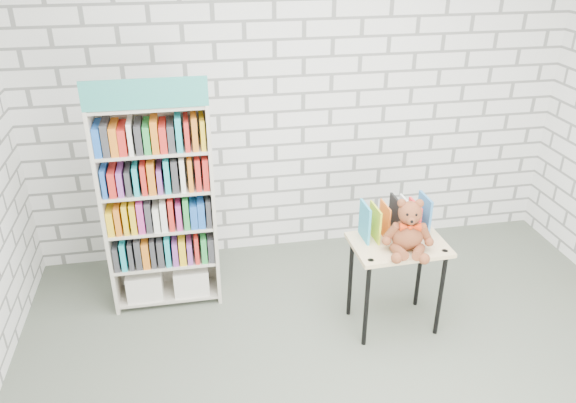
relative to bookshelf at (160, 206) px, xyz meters
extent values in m
cube|color=silver|center=(1.19, 0.64, 0.59)|extent=(4.50, 0.02, 2.80)
cube|color=beige|center=(-0.38, -0.01, -0.02)|extent=(0.03, 0.31, 1.58)
cube|color=beige|center=(0.38, -0.01, -0.02)|extent=(0.03, 0.31, 1.58)
cube|color=beige|center=(0.00, 0.14, -0.02)|extent=(0.79, 0.02, 1.58)
cube|color=teal|center=(0.00, -0.15, 0.87)|extent=(0.79, 0.02, 0.19)
cube|color=beige|center=(0.00, -0.01, -0.76)|extent=(0.74, 0.29, 0.02)
cube|color=beige|center=(0.00, -0.01, -0.46)|extent=(0.74, 0.29, 0.02)
cube|color=beige|center=(0.00, -0.01, -0.16)|extent=(0.74, 0.29, 0.02)
cube|color=beige|center=(0.00, -0.01, 0.14)|extent=(0.74, 0.29, 0.02)
cube|color=beige|center=(0.00, -0.01, 0.44)|extent=(0.74, 0.29, 0.02)
cube|color=beige|center=(0.00, -0.01, 0.75)|extent=(0.74, 0.29, 0.02)
cube|color=silver|center=(-0.18, -0.01, -0.64)|extent=(0.26, 0.25, 0.21)
cube|color=silver|center=(0.18, -0.01, -0.64)|extent=(0.26, 0.25, 0.21)
cube|color=#BF338C|center=(0.00, -0.02, -0.34)|extent=(0.74, 0.25, 0.21)
cube|color=#19A5B2|center=(0.00, -0.02, -0.04)|extent=(0.74, 0.25, 0.21)
cube|color=white|center=(0.00, -0.02, 0.26)|extent=(0.74, 0.25, 0.21)
cube|color=purple|center=(0.00, -0.02, 0.55)|extent=(0.74, 0.25, 0.21)
cube|color=#DBBD83|center=(1.60, -0.62, -0.14)|extent=(0.66, 0.47, 0.03)
cylinder|color=black|center=(1.34, -0.80, -0.48)|extent=(0.03, 0.03, 0.66)
cylinder|color=black|center=(1.32, -0.46, -0.48)|extent=(0.03, 0.03, 0.66)
cylinder|color=black|center=(1.88, -0.78, -0.48)|extent=(0.03, 0.03, 0.66)
cylinder|color=black|center=(1.87, -0.44, -0.48)|extent=(0.03, 0.03, 0.66)
cylinder|color=black|center=(1.35, -0.79, -0.13)|extent=(0.04, 0.04, 0.01)
cylinder|color=black|center=(1.87, -0.77, -0.13)|extent=(0.04, 0.04, 0.01)
cube|color=teal|center=(1.38, -0.53, 0.01)|extent=(0.02, 0.20, 0.27)
cube|color=#BED121|center=(1.45, -0.52, 0.01)|extent=(0.02, 0.20, 0.27)
cube|color=orange|center=(1.53, -0.52, 0.01)|extent=(0.02, 0.20, 0.27)
cube|color=black|center=(1.60, -0.52, 0.01)|extent=(0.02, 0.20, 0.27)
cube|color=white|center=(1.67, -0.52, 0.01)|extent=(0.02, 0.20, 0.27)
cube|color=red|center=(1.74, -0.51, 0.01)|extent=(0.02, 0.20, 0.27)
cube|color=teal|center=(1.81, -0.51, 0.01)|extent=(0.02, 0.20, 0.27)
ellipsoid|color=maroon|center=(1.62, -0.70, -0.01)|extent=(0.22, 0.18, 0.22)
sphere|color=maroon|center=(1.62, -0.70, 0.15)|extent=(0.15, 0.15, 0.15)
sphere|color=maroon|center=(1.57, -0.68, 0.21)|extent=(0.06, 0.06, 0.06)
sphere|color=maroon|center=(1.68, -0.70, 0.21)|extent=(0.06, 0.06, 0.06)
sphere|color=maroon|center=(1.61, -0.76, 0.13)|extent=(0.06, 0.06, 0.06)
sphere|color=black|center=(1.58, -0.76, 0.17)|extent=(0.02, 0.02, 0.02)
sphere|color=black|center=(1.63, -0.77, 0.17)|extent=(0.02, 0.02, 0.02)
sphere|color=black|center=(1.60, -0.79, 0.14)|extent=(0.02, 0.02, 0.02)
cylinder|color=maroon|center=(1.51, -0.69, 0.02)|extent=(0.11, 0.11, 0.15)
cylinder|color=maroon|center=(1.72, -0.74, 0.02)|extent=(0.11, 0.08, 0.15)
sphere|color=maroon|center=(1.48, -0.70, -0.05)|extent=(0.06, 0.06, 0.06)
sphere|color=maroon|center=(1.75, -0.77, -0.05)|extent=(0.06, 0.06, 0.06)
cylinder|color=maroon|center=(1.54, -0.79, -0.08)|extent=(0.08, 0.17, 0.09)
cylinder|color=maroon|center=(1.66, -0.82, -0.08)|extent=(0.14, 0.17, 0.09)
sphere|color=maroon|center=(1.50, -0.86, -0.09)|extent=(0.07, 0.07, 0.07)
sphere|color=maroon|center=(1.67, -0.90, -0.09)|extent=(0.07, 0.07, 0.07)
cone|color=red|center=(1.57, -0.75, 0.08)|extent=(0.07, 0.07, 0.06)
cone|color=red|center=(1.64, -0.77, 0.08)|extent=(0.07, 0.07, 0.06)
sphere|color=red|center=(1.61, -0.76, 0.08)|extent=(0.03, 0.03, 0.03)
camera|label=1|loc=(0.26, -3.72, 1.86)|focal=35.00mm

